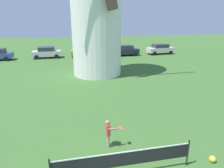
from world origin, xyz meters
The scene contains 7 objects.
tennis_net centered at (0.10, 1.54, 0.68)m, with size 5.06×0.06×1.10m.
player_far centered at (-0.10, 3.37, 0.72)m, with size 0.77×0.43×1.28m.
stray_ball centered at (3.70, 1.49, 0.13)m, with size 0.26×0.26×0.26m, color yellow.
parked_car_silver centered at (-4.57, 25.72, 0.81)m, with size 3.93×1.95×1.56m.
parked_car_mustard centered at (0.82, 25.59, 0.81)m, with size 4.12×1.97×1.56m.
parked_car_black centered at (6.67, 25.25, 0.81)m, with size 4.32×2.02×1.56m.
parked_car_cream centered at (12.54, 25.43, 0.81)m, with size 4.26×2.18×1.56m.
Camera 1 is at (-1.56, -4.19, 5.39)m, focal length 32.55 mm.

